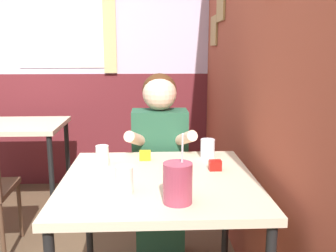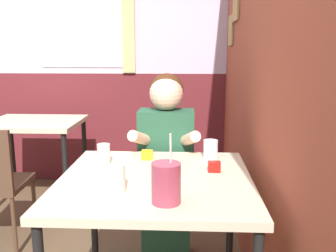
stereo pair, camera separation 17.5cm
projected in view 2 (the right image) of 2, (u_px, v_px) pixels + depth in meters
The scene contains 11 objects.
brick_wall_right at pixel (250, 46), 2.43m from camera, with size 0.08×4.25×2.70m.
back_wall at pixel (93, 47), 3.62m from camera, with size 5.56×0.09×2.70m.
main_table at pixel (155, 192), 1.75m from camera, with size 0.89×0.89×0.75m.
background_table at pixel (35, 132), 3.13m from camera, with size 0.76×0.63×0.75m.
person_seated at pixel (166, 163), 2.35m from camera, with size 0.42×0.41×1.19m.
cocktail_pitcher at pixel (166, 183), 1.44m from camera, with size 0.11×0.11×0.28m.
glass_near_pitcher at pixel (211, 149), 2.03m from camera, with size 0.08×0.08×0.10m.
glass_center at pixel (104, 154), 1.94m from camera, with size 0.07×0.07×0.11m.
glass_far_side at pixel (117, 178), 1.56m from camera, with size 0.07×0.07×0.11m.
condiment_ketchup at pixel (214, 167), 1.82m from camera, with size 0.06×0.04×0.05m.
condiment_mustard at pixel (147, 155), 2.02m from camera, with size 0.06×0.04×0.05m.
Camera 2 is at (0.90, -1.39, 1.34)m, focal length 40.00 mm.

